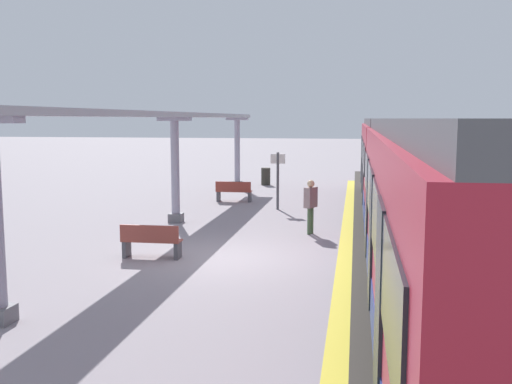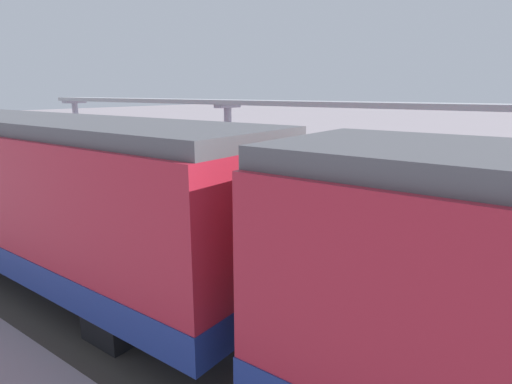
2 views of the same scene
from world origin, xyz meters
The scene contains 13 objects.
ground_plane centered at (0.00, 0.00, 0.00)m, with size 176.00×176.00×0.00m, color gray.
tactile_edge_strip centered at (-2.99, 0.00, 0.00)m, with size 0.37×38.19×0.01m, color gold.
trackbed centered at (-4.78, 0.00, 0.00)m, with size 3.20×50.19×0.01m, color #38332D.
train_near_carriage centered at (-4.78, -8.87, 1.83)m, with size 2.65×13.28×3.48m.
train_far_carriage centered at (-4.78, 5.00, 1.83)m, with size 2.65×13.28×3.48m.
canopy_pillar_nearest centered at (2.73, -15.05, 1.79)m, with size 1.10×0.44×3.52m.
canopy_pillar_second centered at (2.73, -4.72, 1.79)m, with size 1.10×0.44×3.52m.
canopy_beam centered at (2.73, 0.03, 3.60)m, with size 1.20×30.96×0.16m, color #A8AAB2.
bench_mid_platform centered at (1.79, 0.31, 0.44)m, with size 1.51×0.47×0.86m.
bench_far_end centered at (1.81, -9.81, 0.44)m, with size 1.51×0.46×0.86m.
trash_bin centered at (1.43, -16.17, 0.45)m, with size 0.48×0.48×0.91m, color #323028.
platform_info_sign centered at (-0.28, -8.07, 1.33)m, with size 0.56×0.10×2.20m.
passenger_waiting_near_edge centered at (-1.90, -3.44, 1.03)m, with size 0.40×0.52×1.65m.
Camera 1 is at (-3.21, 13.91, 3.48)m, focal length 40.81 mm.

